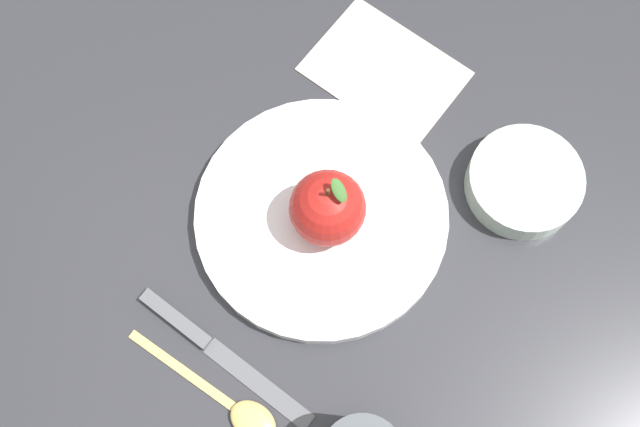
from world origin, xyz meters
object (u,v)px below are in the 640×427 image
Objects in this scene: side_bowl at (523,181)px; knife at (208,345)px; apple at (326,209)px; spoon at (235,409)px; dinner_plate at (320,216)px; linen_napkin at (383,71)px.

side_bowl is 0.72× the size of knife.
side_bowl is at bearing 7.09° from apple.
spoon is (0.02, -0.06, 0.00)m from knife.
spoon is at bearing -117.87° from dinner_plate.
knife is at bearing -138.34° from apple.
spoon reaches higher than knife.
linen_napkin is at bearing 54.28° from knife.
dinner_plate reaches higher than knife.
apple is at bearing 59.75° from spoon.
apple is 0.54× the size of knife.
side_bowl is 0.20m from linen_napkin.
linen_napkin is (0.09, 0.17, -0.01)m from dinner_plate.
apple is 0.18m from knife.
dinner_plate is at bearing 62.13° from spoon.
spoon is (-0.10, -0.19, -0.01)m from dinner_plate.
side_bowl is 0.36m from knife.
knife is at bearing -157.49° from side_bowl.
dinner_plate reaches higher than spoon.
spoon is at bearing -146.94° from side_bowl.
linen_napkin is (0.08, 0.18, -0.06)m from apple.
side_bowl is (0.21, 0.02, 0.01)m from dinner_plate.
knife is at bearing -125.72° from linen_napkin.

